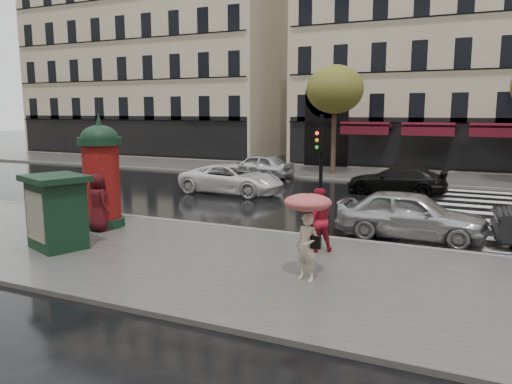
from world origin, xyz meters
The scene contains 19 objects.
ground centered at (0.00, 0.00, 0.00)m, with size 160.00×160.00×0.00m, color black.
near_sidewalk centered at (0.00, -0.50, 0.06)m, with size 90.00×7.00×0.12m, color #474744.
far_sidewalk centered at (0.00, 19.00, 0.06)m, with size 90.00×6.00×0.12m, color #474744.
near_kerb centered at (0.00, 3.00, 0.07)m, with size 90.00×0.25×0.14m, color slate.
far_kerb centered at (0.00, 16.00, 0.07)m, with size 90.00×0.25×0.14m, color slate.
zebra_crossing centered at (6.00, 9.60, 0.01)m, with size 3.60×11.75×0.01m, color silver.
bldg_far_corner centered at (6.00, 30.00, 11.31)m, with size 26.00×14.00×22.90m.
bldg_far_left centered at (-22.00, 30.00, 11.31)m, with size 24.00×14.00×22.90m.
tree_far_left centered at (-2.00, 18.00, 5.17)m, with size 3.40×3.40×6.64m.
woman_umbrella centered at (2.91, -1.00, 1.48)m, with size 1.07×1.07×2.06m.
woman_red centered at (2.37, 1.42, 1.00)m, with size 0.85×0.66×1.75m, color #A61429.
man_burgundy centered at (-4.72, 0.67, 1.06)m, with size 0.92×0.60×1.89m, color #440D13.
morris_column centered at (-5.03, 1.22, 1.94)m, with size 1.41×1.41×3.80m.
traffic_light centered at (1.99, 2.73, 2.37)m, with size 0.26×0.36×3.72m.
newsstand centered at (-4.34, -1.38, 1.18)m, with size 2.11×1.95×2.07m.
car_silver centered at (4.45, 4.30, 0.77)m, with size 1.81×4.50×1.53m, color #ADADB2.
car_white centered at (-4.55, 9.59, 0.70)m, with size 2.33×5.06×1.41m, color white.
car_black centered at (2.66, 12.71, 0.67)m, with size 1.88×4.63×1.34m, color black.
car_far_silver centered at (-5.69, 15.00, 0.73)m, with size 1.72×4.27×1.46m, color silver.
Camera 1 is at (6.46, -11.42, 3.95)m, focal length 35.00 mm.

